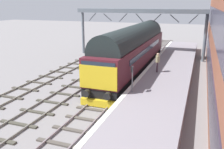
% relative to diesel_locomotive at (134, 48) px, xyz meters
% --- Properties ---
extents(ground_plane, '(140.00, 140.00, 0.00)m').
position_rel_diesel_locomotive_xyz_m(ground_plane, '(-0.00, -5.93, -2.48)').
color(ground_plane, gray).
rests_on(ground_plane, ground).
extents(track_main, '(2.50, 60.00, 0.15)m').
position_rel_diesel_locomotive_xyz_m(track_main, '(-0.00, -5.93, -2.42)').
color(track_main, slate).
rests_on(track_main, ground).
extents(track_adjacent_west, '(2.50, 60.00, 0.15)m').
position_rel_diesel_locomotive_xyz_m(track_adjacent_west, '(-3.29, -5.93, -2.42)').
color(track_adjacent_west, slate).
rests_on(track_adjacent_west, ground).
extents(track_adjacent_far_west, '(2.50, 60.00, 0.15)m').
position_rel_diesel_locomotive_xyz_m(track_adjacent_far_west, '(-6.85, -5.93, -2.42)').
color(track_adjacent_far_west, slate).
rests_on(track_adjacent_far_west, ground).
extents(station_platform, '(4.00, 44.00, 1.01)m').
position_rel_diesel_locomotive_xyz_m(station_platform, '(3.60, -5.93, -1.98)').
color(station_platform, gray).
rests_on(station_platform, ground).
extents(diesel_locomotive, '(2.74, 18.04, 4.68)m').
position_rel_diesel_locomotive_xyz_m(diesel_locomotive, '(0.00, 0.00, 0.00)').
color(diesel_locomotive, black).
rests_on(diesel_locomotive, ground).
extents(platform_number_sign, '(0.10, 0.44, 1.75)m').
position_rel_diesel_locomotive_xyz_m(platform_number_sign, '(2.07, -7.96, -0.30)').
color(platform_number_sign, slate).
rests_on(platform_number_sign, station_platform).
extents(waiting_passenger, '(0.38, 0.51, 1.64)m').
position_rel_diesel_locomotive_xyz_m(waiting_passenger, '(2.77, -2.36, -0.49)').
color(waiting_passenger, '#37252D').
rests_on(waiting_passenger, station_platform).
extents(overhead_footbridge, '(16.15, 2.00, 6.05)m').
position_rel_diesel_locomotive_xyz_m(overhead_footbridge, '(-1.38, 7.74, 3.07)').
color(overhead_footbridge, slate).
rests_on(overhead_footbridge, ground).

